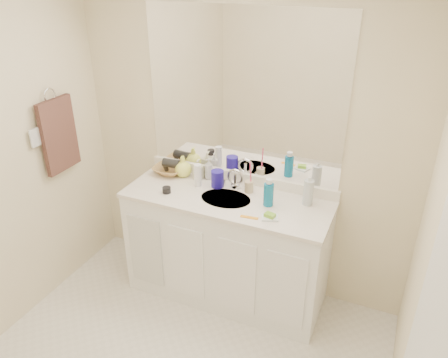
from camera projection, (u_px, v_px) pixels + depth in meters
wall_back at (242, 143)px, 3.23m from camera, size 2.60×0.02×2.40m
wall_right at (427, 310)px, 1.71m from camera, size 0.02×2.60×2.40m
vanity_cabinet at (227, 248)px, 3.36m from camera, size 1.50×0.55×0.85m
countertop at (227, 199)px, 3.16m from camera, size 1.52×0.57×0.03m
backsplash at (240, 177)px, 3.35m from camera, size 1.52×0.03×0.08m
sink_basin at (226, 200)px, 3.14m from camera, size 0.37×0.37×0.02m
faucet at (235, 181)px, 3.26m from camera, size 0.02×0.02×0.11m
mirror at (242, 96)px, 3.06m from camera, size 1.48×0.01×1.20m
blue_mug at (217, 179)px, 3.27m from camera, size 0.13×0.13×0.13m
tan_cup at (249, 187)px, 3.20m from camera, size 0.08×0.08×0.09m
toothbrush at (251, 174)px, 3.15m from camera, size 0.01×0.04×0.20m
mouthwash_bottle at (269, 195)px, 3.02m from camera, size 0.09×0.09×0.16m
clear_pump_bottle at (308, 192)px, 3.02m from camera, size 0.09×0.09×0.19m
soap_dish at (270, 217)px, 2.89m from camera, size 0.13×0.12×0.01m
green_soap at (270, 215)px, 2.89m from camera, size 0.08×0.06×0.02m
orange_comb at (249, 217)px, 2.90m from camera, size 0.12×0.04×0.01m
dark_jar at (167, 190)px, 3.20m from camera, size 0.08×0.08×0.04m
extra_white_bottle at (198, 175)px, 3.27m from camera, size 0.06×0.06×0.17m
soap_bottle_white at (209, 169)px, 3.38m from camera, size 0.08×0.08×0.17m
soap_bottle_cream at (199, 169)px, 3.38m from camera, size 0.08×0.08×0.16m
soap_bottle_yellow at (183, 166)px, 3.42m from camera, size 0.14×0.14×0.17m
wicker_basket at (170, 170)px, 3.49m from camera, size 0.26×0.26×0.06m
hair_dryer at (172, 163)px, 3.45m from camera, size 0.15×0.08×0.07m
towel_ring at (50, 95)px, 3.10m from camera, size 0.01×0.11×0.11m
hand_towel at (59, 135)px, 3.23m from camera, size 0.04×0.32×0.55m
switch_plate at (35, 138)px, 3.05m from camera, size 0.01×0.08×0.13m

